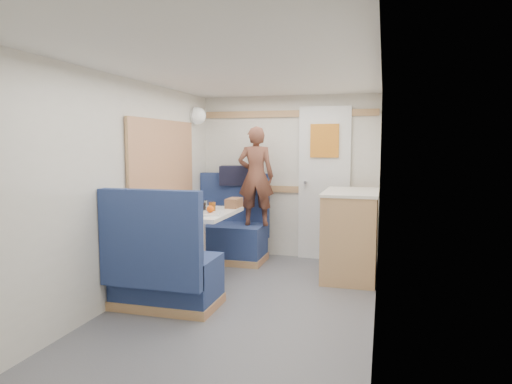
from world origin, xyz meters
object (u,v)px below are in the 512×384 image
(dinette_table, at_px, (202,226))
(person, at_px, (256,176))
(pepper_grinder, at_px, (203,207))
(dome_light, at_px, (198,116))
(bench_far, at_px, (229,236))
(orange_fruit, at_px, (210,209))
(bread_loaf, at_px, (234,203))
(beer_glass, at_px, (212,207))
(tumbler_right, at_px, (204,206))
(galley_counter, at_px, (350,233))
(cheese_block, at_px, (195,212))
(tray, at_px, (207,213))
(wine_glass, at_px, (194,201))
(bench_near, at_px, (164,274))
(duffel_bag, at_px, (240,175))
(salt_grinder, at_px, (200,208))
(tumbler_left, at_px, (177,211))

(dinette_table, bearing_deg, person, 68.13)
(pepper_grinder, bearing_deg, dome_light, 115.65)
(bench_far, relative_size, orange_fruit, 14.69)
(bread_loaf, bearing_deg, beer_glass, -102.84)
(bench_far, relative_size, tumbler_right, 8.87)
(galley_counter, xyz_separation_m, tumbler_right, (-1.44, -0.56, 0.31))
(dome_light, bearing_deg, beer_glass, -59.64)
(orange_fruit, xyz_separation_m, cheese_block, (-0.11, -0.10, -0.02))
(dinette_table, distance_m, cheese_block, 0.33)
(tumbler_right, bearing_deg, tray, -57.34)
(wine_glass, distance_m, pepper_grinder, 0.16)
(bread_loaf, bearing_deg, pepper_grinder, -118.32)
(beer_glass, bearing_deg, person, 76.69)
(beer_glass, bearing_deg, cheese_block, -111.40)
(cheese_block, xyz_separation_m, tumbler_right, (-0.01, 0.25, 0.02))
(dome_light, height_order, wine_glass, dome_light)
(bench_near, distance_m, galley_counter, 2.04)
(dinette_table, distance_m, dome_light, 1.51)
(bench_far, bearing_deg, beer_glass, -81.77)
(bench_far, height_order, dome_light, dome_light)
(dinette_table, height_order, bench_near, bench_near)
(tumbler_right, relative_size, pepper_grinder, 1.24)
(cheese_block, bearing_deg, tray, 61.06)
(bench_near, xyz_separation_m, tumbler_right, (0.03, 0.85, 0.48))
(bench_near, bearing_deg, tumbler_right, 88.02)
(orange_fruit, bearing_deg, dome_light, 118.46)
(galley_counter, relative_size, beer_glass, 8.56)
(cheese_block, height_order, pepper_grinder, pepper_grinder)
(galley_counter, xyz_separation_m, duffel_bag, (-1.40, 0.57, 0.55))
(dinette_table, xyz_separation_m, pepper_grinder, (0.02, -0.00, 0.20))
(tumbler_right, bearing_deg, bread_loaf, 63.10)
(wine_glass, height_order, bread_loaf, wine_glass)
(bench_far, xyz_separation_m, tumbler_right, (0.03, -0.87, 0.48))
(tray, bearing_deg, person, 76.94)
(tray, distance_m, beer_glass, 0.11)
(bench_far, distance_m, bench_near, 1.73)
(tray, relative_size, salt_grinder, 3.45)
(tumbler_left, bearing_deg, salt_grinder, 63.47)
(person, relative_size, orange_fruit, 16.31)
(galley_counter, bearing_deg, bench_far, 167.90)
(bench_near, bearing_deg, dinette_table, 90.00)
(person, height_order, wine_glass, person)
(bench_far, height_order, bread_loaf, bench_far)
(dinette_table, bearing_deg, pepper_grinder, -12.99)
(orange_fruit, bearing_deg, dinette_table, 134.47)
(galley_counter, bearing_deg, duffel_bag, 157.91)
(cheese_block, bearing_deg, galley_counter, 29.70)
(duffel_bag, bearing_deg, tray, -99.03)
(dome_light, relative_size, cheese_block, 1.93)
(bench_near, distance_m, wine_glass, 0.91)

